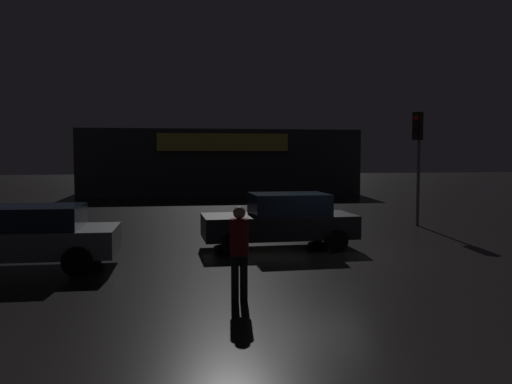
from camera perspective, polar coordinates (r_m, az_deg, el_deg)
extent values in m
plane|color=black|center=(14.57, 7.05, -6.38)|extent=(120.00, 120.00, 0.00)
cube|color=#33383D|center=(38.01, -4.21, 3.26)|extent=(18.04, 9.30, 4.26)
cube|color=#E5D84C|center=(33.24, -3.53, 5.36)|extent=(8.19, 0.24, 1.10)
cylinder|color=#595B60|center=(20.45, 17.06, 2.34)|extent=(0.11, 0.11, 4.18)
cube|color=black|center=(20.33, 16.99, 6.80)|extent=(0.41, 0.41, 1.01)
sphere|color=red|center=(20.19, 16.84, 7.68)|extent=(0.20, 0.20, 0.20)
sphere|color=black|center=(20.18, 16.82, 6.82)|extent=(0.20, 0.20, 0.20)
sphere|color=black|center=(20.16, 16.81, 5.96)|extent=(0.20, 0.20, 0.20)
cube|color=slate|center=(13.30, -24.05, -4.93)|extent=(4.36, 1.91, 0.62)
cube|color=black|center=(13.15, -22.98, -2.50)|extent=(2.24, 1.69, 0.52)
cylinder|color=black|center=(12.14, -18.66, -7.10)|extent=(0.65, 0.23, 0.65)
cylinder|color=black|center=(13.93, -17.27, -5.66)|extent=(0.65, 0.23, 0.65)
cube|color=black|center=(14.91, 2.42, -3.65)|extent=(4.27, 1.87, 0.64)
cube|color=black|center=(14.91, 3.54, -1.28)|extent=(2.15, 1.64, 0.59)
cylinder|color=black|center=(13.85, -2.41, -5.57)|extent=(0.64, 0.24, 0.63)
cylinder|color=black|center=(15.57, -3.33, -4.51)|extent=(0.64, 0.24, 0.63)
cylinder|color=black|center=(14.51, 8.60, -5.17)|extent=(0.64, 0.24, 0.63)
cylinder|color=black|center=(16.16, 6.55, -4.22)|extent=(0.64, 0.24, 0.63)
cylinder|color=black|center=(9.65, -1.32, -9.21)|extent=(0.14, 0.14, 0.83)
cylinder|color=black|center=(9.63, -2.28, -9.23)|extent=(0.14, 0.14, 0.83)
cylinder|color=maroon|center=(9.50, -1.81, -4.87)|extent=(0.34, 0.34, 0.65)
sphere|color=tan|center=(9.44, -1.82, -2.23)|extent=(0.22, 0.22, 0.22)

